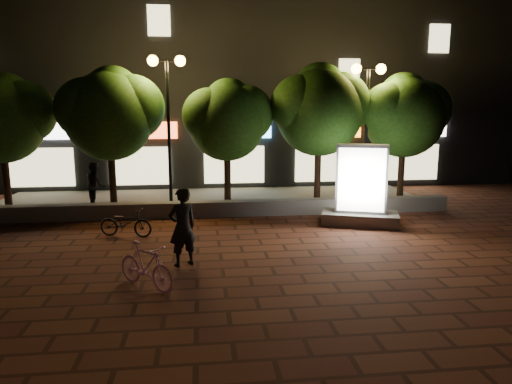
{
  "coord_description": "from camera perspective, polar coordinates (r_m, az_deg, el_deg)",
  "views": [
    {
      "loc": [
        -0.42,
        -11.02,
        3.55
      ],
      "look_at": [
        1.07,
        1.5,
        1.24
      ],
      "focal_mm": 32.55,
      "sensor_mm": 36.0,
      "label": 1
    }
  ],
  "objects": [
    {
      "name": "ground",
      "position": [
        11.59,
        -4.41,
        -7.51
      ],
      "size": [
        80.0,
        80.0,
        0.0
      ],
      "primitive_type": "plane",
      "color": "#512819",
      "rests_on": "ground"
    },
    {
      "name": "retaining_wall",
      "position": [
        15.39,
        -5.06,
        -2.06
      ],
      "size": [
        16.0,
        0.45,
        0.5
      ],
      "primitive_type": "cube",
      "color": "#63615C",
      "rests_on": "ground"
    },
    {
      "name": "sidewalk",
      "position": [
        17.87,
        -5.3,
        -1.01
      ],
      "size": [
        16.0,
        5.0,
        0.08
      ],
      "primitive_type": "cube",
      "color": "#63615C",
      "rests_on": "ground"
    },
    {
      "name": "building_block",
      "position": [
        24.06,
        -5.95,
        13.76
      ],
      "size": [
        28.0,
        8.12,
        11.3
      ],
      "color": "black",
      "rests_on": "ground"
    },
    {
      "name": "tree_far_left",
      "position": [
        17.73,
        -28.7,
        8.28
      ],
      "size": [
        3.36,
        2.8,
        4.63
      ],
      "color": "black",
      "rests_on": "sidewalk"
    },
    {
      "name": "tree_left",
      "position": [
        16.76,
        -17.42,
        9.54
      ],
      "size": [
        3.6,
        3.0,
        4.89
      ],
      "color": "black",
      "rests_on": "sidewalk"
    },
    {
      "name": "tree_mid",
      "position": [
        16.52,
        -3.45,
        9.19
      ],
      "size": [
        3.24,
        2.7,
        4.5
      ],
      "color": "black",
      "rests_on": "sidewalk"
    },
    {
      "name": "tree_right",
      "position": [
        17.03,
        7.9,
        10.32
      ],
      "size": [
        3.72,
        3.1,
        5.07
      ],
      "color": "black",
      "rests_on": "sidewalk"
    },
    {
      "name": "tree_far_right",
      "position": [
        18.1,
        17.85,
        9.3
      ],
      "size": [
        3.48,
        2.9,
        4.76
      ],
      "color": "black",
      "rests_on": "sidewalk"
    },
    {
      "name": "street_lamp_left",
      "position": [
        16.26,
        -10.81,
        11.87
      ],
      "size": [
        1.26,
        0.36,
        5.18
      ],
      "color": "black",
      "rests_on": "sidewalk"
    },
    {
      "name": "street_lamp_right",
      "position": [
        17.27,
        13.54,
        11.22
      ],
      "size": [
        1.26,
        0.36,
        4.98
      ],
      "color": "black",
      "rests_on": "sidewalk"
    },
    {
      "name": "ad_kiosk",
      "position": [
        14.46,
        12.76,
        -0.07
      ],
      "size": [
        2.53,
        1.83,
        2.47
      ],
      "color": "#63615C",
      "rests_on": "ground"
    },
    {
      "name": "scooter_pink",
      "position": [
        9.53,
        -13.38,
        -8.81
      ],
      "size": [
        1.43,
        1.37,
        0.93
      ],
      "primitive_type": "imported",
      "rotation": [
        0.0,
        0.0,
        0.82
      ],
      "color": "pink",
      "rests_on": "ground"
    },
    {
      "name": "rider",
      "position": [
        10.59,
        -9.03,
        -4.25
      ],
      "size": [
        0.78,
        0.68,
        1.8
      ],
      "primitive_type": "imported",
      "rotation": [
        0.0,
        0.0,
        3.61
      ],
      "color": "black",
      "rests_on": "ground"
    },
    {
      "name": "scooter_parked",
      "position": [
        13.39,
        -15.72,
        -3.66
      ],
      "size": [
        1.59,
        0.91,
        0.79
      ],
      "primitive_type": "imported",
      "rotation": [
        0.0,
        0.0,
        1.3
      ],
      "color": "black",
      "rests_on": "ground"
    },
    {
      "name": "pedestrian",
      "position": [
        17.29,
        -19.14,
        0.9
      ],
      "size": [
        0.84,
        0.94,
        1.6
      ],
      "primitive_type": "imported",
      "rotation": [
        0.0,
        0.0,
        1.93
      ],
      "color": "black",
      "rests_on": "sidewalk"
    }
  ]
}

